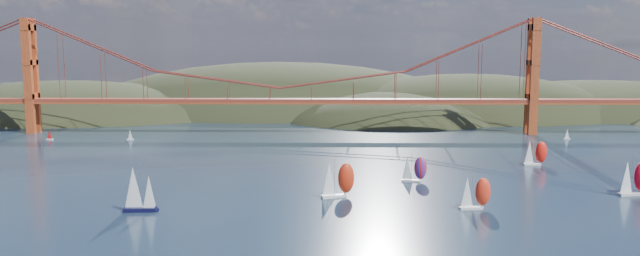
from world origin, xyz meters
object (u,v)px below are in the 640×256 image
object	(u,v)px
sloop_navy	(138,190)
racer_2	(634,177)
racer_1	(475,193)
racer_rwb	(413,168)
racer_3	(535,153)
racer_0	(337,179)

from	to	relation	value
sloop_navy	racer_2	xyz separation A→B (m)	(135.21, 19.37, -0.49)
racer_1	racer_rwb	size ratio (longest dim) A/B	1.03
sloop_navy	racer_3	distance (m)	137.39
sloop_navy	racer_0	xyz separation A→B (m)	(51.12, 15.75, -0.51)
racer_1	racer_2	bearing A→B (deg)	11.17
sloop_navy	racer_rwb	bearing A→B (deg)	23.05
racer_3	racer_rwb	bearing A→B (deg)	-154.25
racer_2	racer_0	bearing A→B (deg)	169.57
racer_0	racer_3	distance (m)	85.36
racer_1	racer_3	distance (m)	69.73
racer_1	racer_rwb	distance (m)	34.50
racer_0	racer_3	size ratio (longest dim) A/B	1.14
racer_0	racer_2	bearing A→B (deg)	-14.50
racer_2	racer_3	world-z (taller)	racer_2
sloop_navy	racer_3	bearing A→B (deg)	25.04
racer_2	racer_rwb	xyz separation A→B (m)	(-60.13, 16.63, -0.90)
sloop_navy	racer_1	size ratio (longest dim) A/B	1.37
racer_1	racer_rwb	xyz separation A→B (m)	(-11.47, 32.53, -0.15)
racer_3	racer_1	bearing A→B (deg)	-125.23
sloop_navy	racer_0	distance (m)	53.49
racer_0	racer_rwb	xyz separation A→B (m)	(23.97, 20.25, -0.88)
sloop_navy	racer_2	bearing A→B (deg)	5.58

